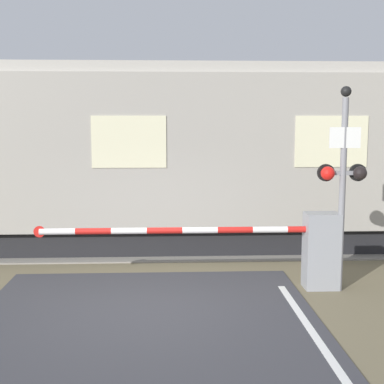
{
  "coord_description": "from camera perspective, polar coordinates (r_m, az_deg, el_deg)",
  "views": [
    {
      "loc": [
        0.35,
        -8.26,
        3.0
      ],
      "look_at": [
        0.79,
        1.55,
        1.68
      ],
      "focal_mm": 50.0,
      "sensor_mm": 36.0,
      "label": 1
    }
  ],
  "objects": [
    {
      "name": "ground_plane",
      "position": [
        8.8,
        -4.8,
        -12.31
      ],
      "size": [
        80.0,
        80.0,
        0.0
      ],
      "primitive_type": "plane",
      "color": "#6B6047"
    },
    {
      "name": "signal_post",
      "position": [
        9.58,
        15.81,
        1.6
      ],
      "size": [
        0.86,
        0.26,
        3.58
      ],
      "color": "gray",
      "rests_on": "ground_plane"
    },
    {
      "name": "track_bed",
      "position": [
        12.99,
        -4.05,
        -5.6
      ],
      "size": [
        36.0,
        3.2,
        0.13
      ],
      "color": "gray",
      "rests_on": "ground_plane"
    },
    {
      "name": "train",
      "position": [
        12.7,
        -6.25,
        3.84
      ],
      "size": [
        15.58,
        2.81,
        4.24
      ],
      "color": "black",
      "rests_on": "ground_plane"
    },
    {
      "name": "crossing_barrier",
      "position": [
        9.78,
        11.6,
        -5.83
      ],
      "size": [
        5.38,
        0.44,
        1.37
      ],
      "color": "gray",
      "rests_on": "ground_plane"
    }
  ]
}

